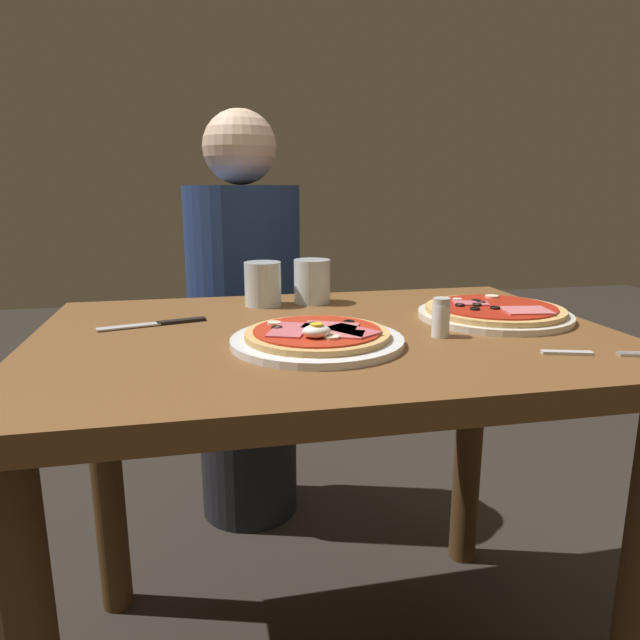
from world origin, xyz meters
TOP-DOWN VIEW (x-y plane):
  - dining_table at (0.00, 0.00)m, footprint 1.01×0.72m
  - pizza_foreground at (-0.03, -0.09)m, footprint 0.28×0.28m
  - pizza_across_left at (0.34, 0.03)m, footprint 0.29×0.29m
  - water_glass_near at (-0.08, 0.24)m, footprint 0.08×0.08m
  - water_glass_far at (0.02, 0.25)m, footprint 0.08×0.08m
  - fork at (0.35, -0.23)m, footprint 0.16×0.06m
  - knife at (-0.29, 0.11)m, footprint 0.19×0.07m
  - salt_shaker at (0.18, -0.08)m, footprint 0.03×0.03m
  - diner_person at (-0.09, 0.66)m, footprint 0.32×0.32m

SIDE VIEW (x-z plane):
  - diner_person at x=-0.09m, z-range -0.03..1.15m
  - dining_table at x=0.00m, z-range 0.23..0.96m
  - fork at x=0.35m, z-range 0.73..0.73m
  - knife at x=-0.29m, z-range 0.73..0.73m
  - pizza_across_left at x=0.34m, z-range 0.73..0.76m
  - pizza_foreground at x=-0.03m, z-range 0.72..0.76m
  - salt_shaker at x=0.18m, z-range 0.73..0.80m
  - water_glass_near at x=-0.08m, z-range 0.72..0.82m
  - water_glass_far at x=0.02m, z-range 0.72..0.82m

